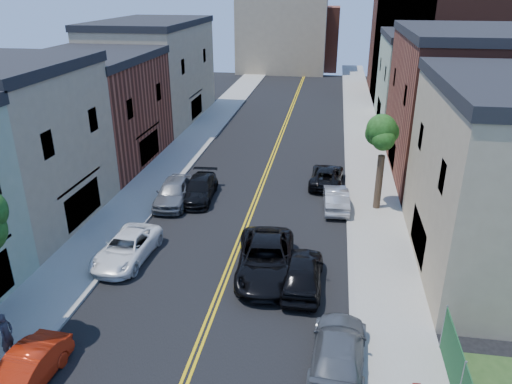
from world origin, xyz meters
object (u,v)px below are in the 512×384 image
at_px(grey_car_left, 174,192).
at_px(red_sedan, 25,373).
at_px(pedestrian_left, 7,335).
at_px(silver_car_right, 336,198).
at_px(white_pickup, 127,248).
at_px(black_car_right, 303,273).
at_px(grey_car_right, 338,350).
at_px(black_suv_lane, 266,259).
at_px(dark_car_right_far, 327,176).
at_px(black_car_left, 199,189).

bearing_deg(grey_car_left, red_sedan, -94.89).
bearing_deg(pedestrian_left, silver_car_right, -45.19).
bearing_deg(white_pickup, red_sedan, -87.22).
relative_size(black_car_right, silver_car_right, 1.10).
bearing_deg(grey_car_right, pedestrian_left, 10.69).
distance_m(grey_car_left, pedestrian_left, 15.03).
xyz_separation_m(grey_car_right, pedestrian_left, (-12.50, -1.58, 0.38)).
xyz_separation_m(red_sedan, grey_car_right, (11.00, 2.89, 0.05)).
bearing_deg(black_suv_lane, dark_car_right_far, 71.71).
xyz_separation_m(grey_car_right, black_car_right, (-1.70, 5.01, 0.08)).
height_order(grey_car_right, black_car_right, black_car_right).
relative_size(red_sedan, black_car_left, 0.83).
bearing_deg(grey_car_left, grey_car_right, -55.16).
distance_m(black_car_right, dark_car_right_far, 13.27).
xyz_separation_m(black_car_right, black_suv_lane, (-1.88, 0.85, 0.04)).
relative_size(silver_car_right, dark_car_right_far, 0.88).
bearing_deg(black_car_left, grey_car_right, -60.34).
bearing_deg(black_car_right, grey_car_left, -42.48).
bearing_deg(black_suv_lane, black_car_left, 118.01).
relative_size(grey_car_left, pedestrian_left, 2.55).
height_order(dark_car_right_far, pedestrian_left, pedestrian_left).
bearing_deg(grey_car_left, black_car_right, -46.65).
relative_size(dark_car_right_far, black_suv_lane, 0.80).
distance_m(red_sedan, grey_car_left, 16.24).
xyz_separation_m(red_sedan, white_pickup, (0.05, 8.96, 0.02)).
relative_size(black_car_left, black_suv_lane, 0.81).
relative_size(black_car_left, silver_car_right, 1.15).
height_order(black_car_left, black_suv_lane, black_suv_lane).
bearing_deg(pedestrian_left, grey_car_left, -14.03).
distance_m(black_car_left, black_car_right, 12.04).
xyz_separation_m(silver_car_right, dark_car_right_far, (-0.68, 4.02, -0.03)).
distance_m(black_car_left, pedestrian_left, 16.25).
height_order(red_sedan, black_car_left, black_car_left).
xyz_separation_m(grey_car_right, black_suv_lane, (-3.58, 5.87, 0.12)).
xyz_separation_m(black_car_left, black_car_right, (7.60, -9.33, 0.09)).
bearing_deg(white_pickup, black_car_left, 81.76).
xyz_separation_m(grey_car_left, black_suv_lane, (7.16, -7.48, 0.02)).
height_order(grey_car_left, grey_car_right, grey_car_left).
relative_size(white_pickup, grey_car_right, 1.00).
bearing_deg(pedestrian_left, black_car_right, -65.92).
relative_size(grey_car_left, dark_car_right_far, 1.00).
xyz_separation_m(grey_car_right, silver_car_right, (-0.20, 14.24, -0.02)).
bearing_deg(white_pickup, black_car_right, -3.46).
xyz_separation_m(dark_car_right_far, pedestrian_left, (-11.62, -19.84, 0.43)).
height_order(grey_car_right, black_suv_lane, black_suv_lane).
relative_size(white_pickup, black_suv_lane, 0.82).
bearing_deg(white_pickup, pedestrian_left, -98.37).
height_order(white_pickup, black_car_right, black_car_right).
distance_m(white_pickup, silver_car_right, 13.50).
bearing_deg(dark_car_right_far, white_pickup, 53.31).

